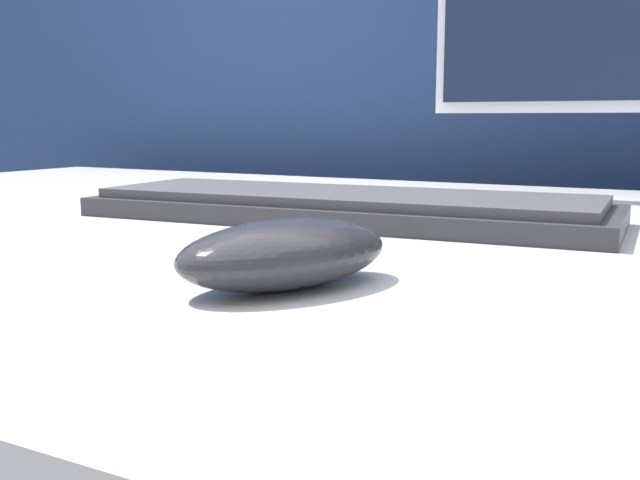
{
  "coord_description": "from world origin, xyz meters",
  "views": [
    {
      "loc": [
        0.14,
        -0.54,
        0.8
      ],
      "look_at": [
        -0.05,
        -0.19,
        0.73
      ],
      "focal_mm": 42.0,
      "sensor_mm": 36.0,
      "label": 1
    }
  ],
  "objects": [
    {
      "name": "keyboard",
      "position": [
        -0.14,
        0.02,
        0.73
      ],
      "size": [
        0.45,
        0.17,
        0.02
      ],
      "rotation": [
        0.0,
        0.0,
        0.07
      ],
      "color": "#28282D",
      "rests_on": "desk"
    },
    {
      "name": "partition_panel",
      "position": [
        0.0,
        0.55,
        0.66
      ],
      "size": [
        5.0,
        0.03,
        1.32
      ],
      "color": "navy",
      "rests_on": "ground_plane"
    },
    {
      "name": "computer_mouse_near",
      "position": [
        -0.05,
        -0.22,
        0.73
      ],
      "size": [
        0.1,
        0.14,
        0.03
      ],
      "rotation": [
        0.0,
        0.0,
        -0.4
      ],
      "color": "#232328",
      "rests_on": "desk"
    }
  ]
}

